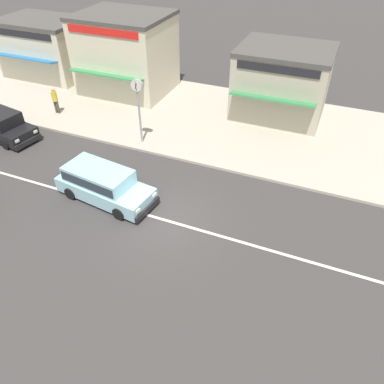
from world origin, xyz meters
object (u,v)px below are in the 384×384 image
at_px(minivan_pale_blue_0, 102,183).
at_px(shopfront_corner_warung, 126,53).
at_px(shopfront_mid_block, 46,47).
at_px(pedestrian_near_clock, 55,98).
at_px(street_clock, 138,96).
at_px(shopfront_far_kios, 282,82).

distance_m(minivan_pale_blue_0, shopfront_corner_warung, 12.49).
xyz_separation_m(minivan_pale_blue_0, shopfront_mid_block, (-12.30, 11.51, 1.36)).
bearing_deg(pedestrian_near_clock, street_clock, -9.27).
relative_size(pedestrian_near_clock, shopfront_mid_block, 0.27).
bearing_deg(pedestrian_near_clock, shopfront_mid_block, 131.69).
bearing_deg(shopfront_far_kios, street_clock, -134.20).
relative_size(shopfront_mid_block, shopfront_far_kios, 1.12).
xyz_separation_m(street_clock, shopfront_corner_warung, (-4.40, 6.24, -0.22)).
height_order(shopfront_corner_warung, shopfront_far_kios, shopfront_corner_warung).
relative_size(pedestrian_near_clock, shopfront_far_kios, 0.31).
bearing_deg(shopfront_mid_block, pedestrian_near_clock, -48.31).
height_order(street_clock, shopfront_corner_warung, shopfront_corner_warung).
relative_size(street_clock, shopfront_mid_block, 0.60).
xyz_separation_m(shopfront_corner_warung, shopfront_mid_block, (-7.20, 0.27, -0.52)).
bearing_deg(street_clock, minivan_pale_blue_0, -82.00).
distance_m(street_clock, pedestrian_near_clock, 7.11).
xyz_separation_m(pedestrian_near_clock, shopfront_mid_block, (-4.81, 5.40, 1.06)).
distance_m(pedestrian_near_clock, shopfront_far_kios, 14.33).
height_order(shopfront_mid_block, shopfront_far_kios, shopfront_far_kios).
bearing_deg(shopfront_corner_warung, minivan_pale_blue_0, -65.58).
relative_size(shopfront_corner_warung, shopfront_mid_block, 0.97).
height_order(street_clock, shopfront_far_kios, shopfront_far_kios).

